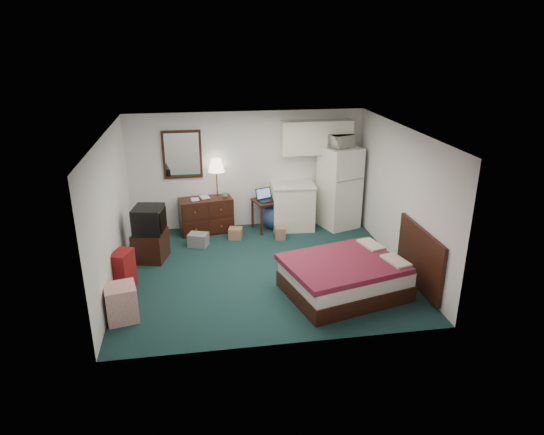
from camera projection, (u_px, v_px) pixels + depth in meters
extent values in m
cube|color=black|center=(263.00, 270.00, 8.73)|extent=(5.00, 4.50, 0.01)
cube|color=white|center=(262.00, 132.00, 7.84)|extent=(5.00, 4.50, 0.01)
cube|color=white|center=(247.00, 170.00, 10.36)|extent=(5.00, 0.01, 2.50)
cube|color=white|center=(287.00, 262.00, 6.20)|extent=(5.00, 0.01, 2.50)
cube|color=white|center=(111.00, 212.00, 7.91)|extent=(0.01, 4.50, 2.50)
cube|color=white|center=(401.00, 197.00, 8.65)|extent=(0.01, 4.50, 2.50)
sphere|color=navy|center=(275.00, 215.00, 10.50)|extent=(0.75, 0.75, 0.60)
imported|color=white|center=(341.00, 140.00, 10.06)|extent=(0.56, 0.47, 0.33)
imported|color=#8B6549|center=(191.00, 195.00, 10.02)|extent=(0.16, 0.03, 0.22)
imported|color=#8B6549|center=(200.00, 193.00, 10.12)|extent=(0.18, 0.07, 0.25)
imported|color=#609C52|center=(225.00, 195.00, 10.18)|extent=(0.13, 0.10, 0.12)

